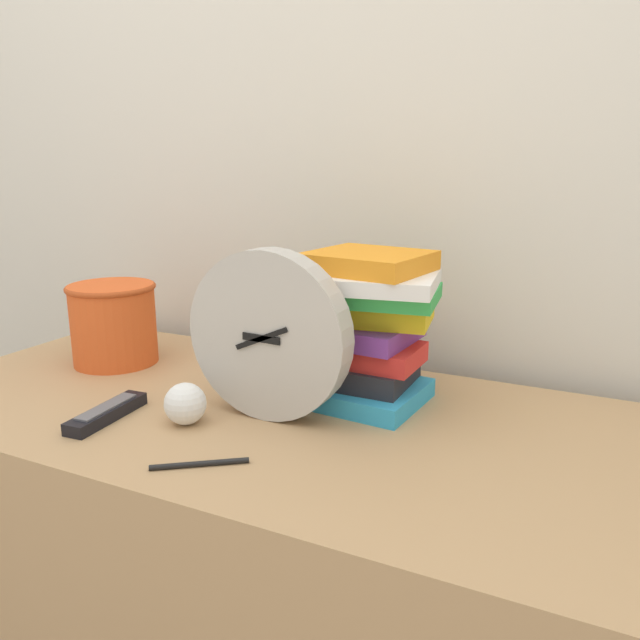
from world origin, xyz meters
TOP-DOWN VIEW (x-y plane):
  - wall_back at (0.00, 0.69)m, footprint 6.00×0.04m
  - desk at (0.00, 0.31)m, footprint 1.33×0.62m
  - desk_clock at (0.02, 0.28)m, footprint 0.28×0.05m
  - book_stack at (0.13, 0.43)m, footprint 0.27×0.22m
  - basket at (-0.41, 0.39)m, footprint 0.18×0.18m
  - tv_remote at (-0.21, 0.16)m, footprint 0.05×0.16m
  - crumpled_paper_ball at (-0.09, 0.20)m, footprint 0.07×0.07m
  - pen at (0.02, 0.09)m, footprint 0.11×0.09m

SIDE VIEW (x-z plane):
  - desk at x=0.00m, z-range 0.00..0.77m
  - pen at x=0.02m, z-range 0.77..0.78m
  - tv_remote at x=-0.21m, z-range 0.77..0.79m
  - crumpled_paper_ball at x=-0.09m, z-range 0.77..0.84m
  - basket at x=-0.41m, z-range 0.78..0.94m
  - book_stack at x=0.13m, z-range 0.77..1.03m
  - desk_clock at x=0.02m, z-range 0.77..1.05m
  - wall_back at x=0.00m, z-range 0.00..2.40m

